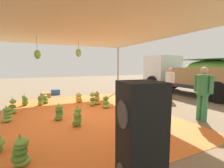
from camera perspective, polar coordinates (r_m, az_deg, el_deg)
The scene contains 23 objects.
ground_plane at distance 7.09m, azimuth 14.31°, elevation -7.47°, with size 40.00×40.00×0.00m, color #7F6B51.
tarp_orange at distance 5.72m, azimuth -9.99°, elevation -10.69°, with size 6.77×5.35×0.01m, color orange.
tent_canopy at distance 5.58m, azimuth -11.61°, elevation 18.02°, with size 8.00×7.00×2.90m.
banana_bunch_0 at distance 6.98m, azimuth -5.54°, elevation -5.40°, with size 0.42×0.42×0.57m.
banana_bunch_1 at distance 3.29m, azimuth -30.03°, elevation -20.60°, with size 0.40×0.40×0.54m.
banana_bunch_2 at distance 7.73m, azimuth -28.87°, elevation -5.25°, with size 0.35×0.34×0.48m.
banana_bunch_3 at distance 7.71m, azimuth -22.94°, elevation -5.11°, with size 0.34×0.36×0.46m.
banana_bunch_4 at distance 5.81m, azimuth -33.60°, elevation -9.31°, with size 0.39×0.36×0.49m.
banana_bunch_5 at distance 6.40m, azimuth -2.27°, elevation -6.75°, with size 0.43×0.39×0.50m.
banana_bunch_6 at distance 7.85m, azimuth -5.40°, elevation -4.50°, with size 0.36×0.34×0.44m.
banana_bunch_7 at distance 7.46m, azimuth -11.87°, elevation -5.07°, with size 0.42×0.42×0.46m.
banana_bunch_8 at distance 6.65m, azimuth -32.25°, elevation -7.07°, with size 0.37×0.35×0.55m.
banana_bunch_9 at distance 7.46m, azimuth -24.39°, elevation -5.53°, with size 0.31×0.31×0.46m.
banana_bunch_10 at distance 3.09m, azimuth 11.50°, elevation -22.24°, with size 0.40×0.41×0.47m.
banana_bunch_12 at distance 4.61m, azimuth -12.37°, elevation -11.70°, with size 0.36×0.34×0.58m.
banana_bunch_13 at distance 5.27m, azimuth -18.55°, elevation -9.86°, with size 0.35×0.35×0.53m.
banana_bunch_14 at distance 6.73m, azimuth -7.16°, elevation -5.77°, with size 0.34×0.36×0.59m.
cargo_truck_main at distance 10.63m, azimuth 25.88°, elevation 3.54°, with size 6.42×2.51×2.40m.
worker_0 at distance 5.56m, azimuth 30.01°, elevation -1.79°, with size 0.61×0.37×1.66m.
worker_2 at distance 8.57m, azimuth 20.13°, elevation 1.09°, with size 0.59×0.36×1.61m.
speaker_stack at distance 2.07m, azimuth 10.03°, elevation -20.42°, with size 0.56×0.56×1.51m.
crate_0 at distance 9.22m, azimuth -22.86°, elevation -3.74°, with size 0.51×0.38×0.26m, color olive.
crate_1 at distance 9.98m, azimuth -19.72°, elevation -2.73°, with size 0.45×0.45×0.30m, color #335B8E.
Camera 1 is at (5.28, -1.42, 1.69)m, focal length 25.35 mm.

